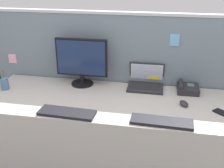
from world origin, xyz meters
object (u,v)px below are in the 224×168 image
keyboard_main (162,122)px  computer_mouse_right_hand (184,103)px  laptop (146,82)px  pen_cup (4,83)px  desk_phone (187,88)px  cell_phone_black_slab (223,113)px  desktop_monitor (82,60)px  keyboard_spare (67,113)px

keyboard_main → computer_mouse_right_hand: 0.34m
laptop → pen_cup: laptop is taller
desk_phone → pen_cup: size_ratio=1.09×
computer_mouse_right_hand → cell_phone_black_slab: bearing=-34.5°
desk_phone → keyboard_main: bearing=-109.7°
desk_phone → desktop_monitor: bearing=-179.7°
desk_phone → computer_mouse_right_hand: (-0.04, -0.27, -0.02)m
keyboard_main → cell_phone_black_slab: bearing=28.1°
desktop_monitor → keyboard_spare: size_ratio=1.11×
laptop → pen_cup: (-1.23, -0.28, 0.00)m
pen_cup → keyboard_main: bearing=-13.4°
desk_phone → keyboard_spare: size_ratio=0.45×
computer_mouse_right_hand → desk_phone: bearing=63.7°
computer_mouse_right_hand → pen_cup: pen_cup is taller
desktop_monitor → computer_mouse_right_hand: desktop_monitor is taller
computer_mouse_right_hand → cell_phone_black_slab: size_ratio=0.74×
desktop_monitor → pen_cup: 0.71m
keyboard_main → computer_mouse_right_hand: size_ratio=4.34×
keyboard_main → cell_phone_black_slab: size_ratio=3.21×
laptop → computer_mouse_right_hand: (0.32, -0.31, -0.03)m
desktop_monitor → keyboard_main: 0.95m
desktop_monitor → keyboard_spare: bearing=-85.5°
desktop_monitor → keyboard_main: bearing=-37.5°
desktop_monitor → computer_mouse_right_hand: bearing=-16.3°
desktop_monitor → laptop: 0.61m
laptop → keyboard_spare: 0.82m
keyboard_spare → computer_mouse_right_hand: 0.91m
laptop → keyboard_main: laptop is taller
laptop → keyboard_spare: bearing=-131.1°
keyboard_spare → cell_phone_black_slab: (1.14, 0.22, -0.01)m
desk_phone → computer_mouse_right_hand: bearing=-98.2°
cell_phone_black_slab → pen_cup: bearing=129.3°
keyboard_main → computer_mouse_right_hand: (0.17, 0.30, 0.01)m
keyboard_spare → cell_phone_black_slab: 1.16m
cell_phone_black_slab → computer_mouse_right_hand: bearing=116.3°
desk_phone → laptop: bearing=173.2°
keyboard_main → desktop_monitor: bearing=144.3°
desktop_monitor → pen_cup: (-0.65, -0.24, -0.18)m
computer_mouse_right_hand → pen_cup: (-1.55, 0.03, 0.04)m
keyboard_main → cell_phone_black_slab: 0.50m
computer_mouse_right_hand → keyboard_main: bearing=-136.9°
keyboard_main → computer_mouse_right_hand: computer_mouse_right_hand is taller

